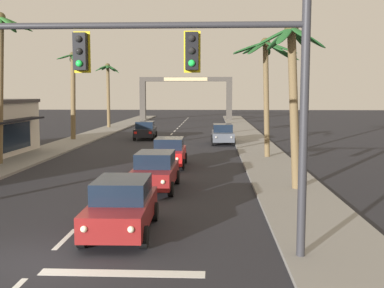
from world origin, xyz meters
The scene contains 16 objects.
ground_plane centered at (0.00, 0.00, 0.00)m, with size 220.00×220.00×0.00m, color #232328.
sidewalk_right centered at (7.80, 20.00, 0.07)m, with size 3.20×110.00×0.14m, color gray.
sidewalk_left centered at (-7.80, 20.00, 0.07)m, with size 3.20×110.00×0.14m, color gray.
lane_markings centered at (0.42, 20.83, 0.00)m, with size 4.28×89.90×0.01m.
traffic_signal_mast centered at (2.78, 0.45, 4.88)m, with size 11.32×0.41×6.82m.
sedan_lead_at_stop_bar centered at (1.57, 2.68, 0.85)m, with size 2.01×4.48×1.68m.
sedan_third_in_queue centered at (1.78, 9.31, 0.85)m, with size 1.99×4.47×1.68m.
sedan_fifth_in_queue centered at (1.80, 15.93, 0.85)m, with size 1.97×4.46×1.68m.
sedan_oncoming_far centered at (-1.99, 32.32, 0.85)m, with size 2.07×4.50×1.68m.
sedan_parked_nearest_kerb centered at (5.19, 28.57, 0.85)m, with size 2.02×4.48×1.68m.
palm_left_second centered at (-8.04, 15.72, 6.12)m, with size 3.52×3.48×8.95m.
palm_left_third centered at (-8.25, 30.69, 5.14)m, with size 3.21×3.18×7.98m.
palm_left_farthest centered at (-8.44, 45.63, 5.53)m, with size 3.03×3.19×7.91m.
palm_right_second centered at (7.77, 9.14, 5.02)m, with size 3.20×3.10×7.35m.
palm_right_third centered at (7.77, 19.56, 5.91)m, with size 4.48×4.76×7.86m.
town_gateway_arch centered at (0.00, 63.68, 4.43)m, with size 14.72×0.90×6.85m.
Camera 1 is at (4.37, -11.38, 4.31)m, focal length 43.94 mm.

